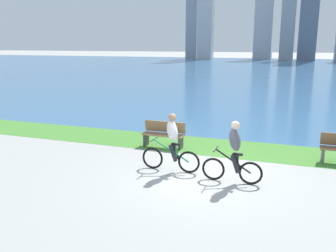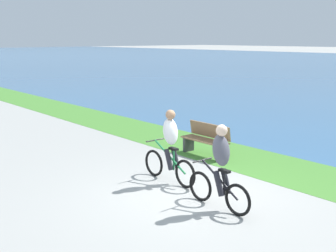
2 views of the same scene
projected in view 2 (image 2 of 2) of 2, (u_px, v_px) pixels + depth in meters
name	position (u px, v px, depth m)	size (l,w,h in m)	color
ground_plane	(195.00, 194.00, 9.04)	(300.00, 300.00, 0.00)	#9E9E99
grass_strip_bayside	(279.00, 168.00, 10.91)	(120.00, 2.26, 0.01)	#478433
cyclist_lead	(170.00, 147.00, 9.66)	(1.73, 0.52, 1.68)	black
cyclist_trailing	(220.00, 167.00, 8.13)	(1.59, 0.52, 1.65)	black
bench_near_path	(206.00, 140.00, 11.97)	(1.50, 0.47, 0.90)	olive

